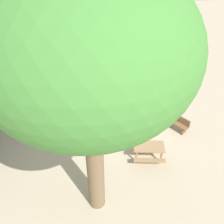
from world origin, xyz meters
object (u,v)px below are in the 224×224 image
(elephant, at_px, (132,105))
(shade_tree_main, at_px, (88,50))
(person_handler, at_px, (142,88))
(picnic_table_near, at_px, (149,149))
(wooden_bench, at_px, (177,122))

(elephant, distance_m, shade_tree_main, 8.30)
(person_handler, bearing_deg, shade_tree_main, 7.52)
(person_handler, bearing_deg, picnic_table_near, 24.31)
(wooden_bench, height_order, picnic_table_near, wooden_bench)
(person_handler, height_order, shade_tree_main, shade_tree_main)
(person_handler, xyz_separation_m, picnic_table_near, (-5.14, 0.54, -0.36))
(person_handler, xyz_separation_m, wooden_bench, (-3.11, -1.53, -0.48))
(elephant, distance_m, person_handler, 2.13)
(person_handler, relative_size, picnic_table_near, 0.98)
(person_handler, distance_m, shade_tree_main, 9.98)
(person_handler, height_order, picnic_table_near, person_handler)
(person_handler, distance_m, picnic_table_near, 5.18)
(wooden_bench, bearing_deg, person_handler, -11.85)
(shade_tree_main, height_order, picnic_table_near, shade_tree_main)
(elephant, distance_m, wooden_bench, 2.74)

